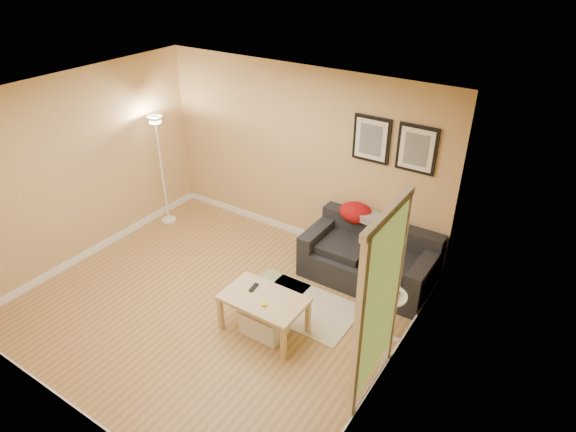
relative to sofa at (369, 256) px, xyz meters
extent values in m
plane|color=#AE824A|center=(-1.38, -1.53, -0.38)|extent=(4.50, 4.50, 0.00)
plane|color=white|center=(-1.38, -1.53, 2.23)|extent=(4.50, 4.50, 0.00)
plane|color=tan|center=(-1.38, 0.47, 0.92)|extent=(4.50, 0.00, 4.50)
plane|color=tan|center=(-1.38, -3.53, 0.92)|extent=(4.50, 0.00, 4.50)
plane|color=tan|center=(-3.63, -1.53, 0.92)|extent=(0.00, 4.00, 4.00)
plane|color=tan|center=(0.87, -1.53, 0.92)|extent=(0.00, 4.00, 4.00)
cube|color=white|center=(-1.38, 0.46, -0.33)|extent=(4.50, 0.02, 0.10)
cube|color=white|center=(-1.38, -3.52, -0.33)|extent=(4.50, 0.02, 0.10)
cube|color=white|center=(-3.62, -1.53, -0.33)|extent=(0.02, 4.00, 0.10)
cube|color=white|center=(0.86, -1.53, -0.33)|extent=(0.02, 4.00, 0.10)
cube|color=beige|center=(-0.38, -0.97, -0.37)|extent=(1.25, 0.85, 0.01)
cube|color=#668C4C|center=(-0.90, -0.78, -0.37)|extent=(0.70, 0.50, 0.01)
cube|color=black|center=(-0.78, -1.48, 0.11)|extent=(0.07, 0.17, 0.02)
cylinder|color=yellow|center=(-0.51, -1.66, 0.12)|extent=(0.07, 0.07, 0.03)
camera|label=1|loc=(2.05, -5.07, 3.69)|focal=30.73mm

